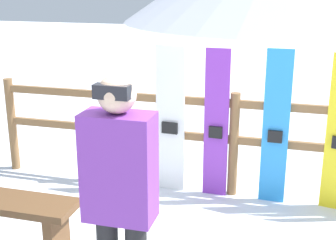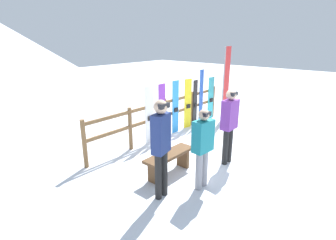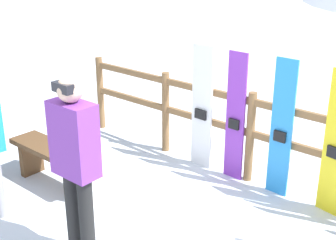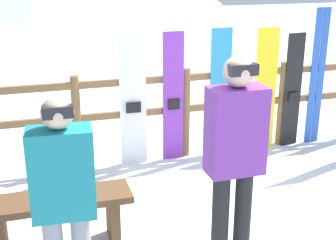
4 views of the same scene
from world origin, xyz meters
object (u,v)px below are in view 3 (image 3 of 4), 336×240
(bench, at_px, (53,158))
(snowboard_purple, at_px, (235,118))
(snowboard_yellow, at_px, (336,145))
(snowboard_white, at_px, (202,108))
(snowboard_blue, at_px, (281,129))
(person_purple, at_px, (75,156))

(bench, distance_m, snowboard_purple, 2.16)
(snowboard_yellow, bearing_deg, snowboard_white, 180.00)
(snowboard_white, bearing_deg, snowboard_blue, 0.00)
(snowboard_white, distance_m, snowboard_yellow, 1.68)
(snowboard_white, xyz_separation_m, snowboard_purple, (0.48, -0.00, -0.01))
(snowboard_purple, bearing_deg, snowboard_yellow, -0.00)
(snowboard_white, relative_size, snowboard_blue, 1.00)
(person_purple, xyz_separation_m, snowboard_blue, (0.79, 2.16, -0.21))
(snowboard_yellow, bearing_deg, snowboard_purple, 180.00)
(snowboard_white, bearing_deg, snowboard_yellow, -0.00)
(bench, distance_m, snowboard_blue, 2.60)
(snowboard_white, relative_size, snowboard_yellow, 1.01)
(snowboard_purple, height_order, snowboard_blue, snowboard_blue)
(snowboard_blue, distance_m, snowboard_yellow, 0.61)
(person_purple, distance_m, snowboard_purple, 2.18)
(snowboard_blue, height_order, snowboard_yellow, snowboard_blue)
(person_purple, xyz_separation_m, snowboard_white, (-0.29, 2.16, -0.22))
(bench, xyz_separation_m, person_purple, (1.27, -0.64, 0.64))
(snowboard_purple, xyz_separation_m, snowboard_blue, (0.59, 0.00, 0.01))
(snowboard_blue, xyz_separation_m, snowboard_yellow, (0.61, -0.00, -0.01))
(person_purple, relative_size, snowboard_purple, 1.09)
(person_purple, xyz_separation_m, snowboard_yellow, (1.39, 2.16, -0.22))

